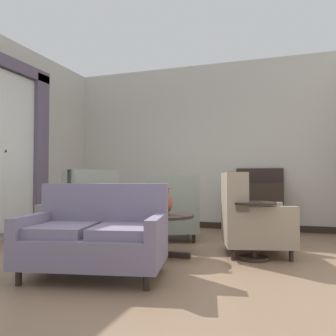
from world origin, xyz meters
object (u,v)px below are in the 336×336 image
object	(u,v)px
side_table	(254,225)
sideboard	(259,204)
armchair_beside_settee	(171,213)
armchair_far_left	(82,216)
coffee_table	(163,223)
porcelain_vase	(166,202)
armchair_foreground_right	(250,220)
settee	(96,237)

from	to	relation	value
side_table	sideboard	size ratio (longest dim) A/B	0.59
armchair_beside_settee	armchair_far_left	distance (m)	1.43
sideboard	armchair_far_left	bearing A→B (deg)	-135.33
armchair_far_left	coffee_table	bearing A→B (deg)	99.60
porcelain_vase	armchair_foreground_right	world-z (taller)	armchair_foreground_right
settee	armchair_far_left	xyz separation A→B (m)	(-0.92, 1.19, 0.06)
side_table	sideboard	bearing A→B (deg)	91.93
coffee_table	armchair_foreground_right	world-z (taller)	armchair_foreground_right
coffee_table	armchair_beside_settee	distance (m)	1.21
porcelain_vase	sideboard	distance (m)	2.65
armchair_foreground_right	sideboard	world-z (taller)	sideboard
armchair_far_left	sideboard	bearing A→B (deg)	151.69
armchair_beside_settee	side_table	distance (m)	1.69
armchair_far_left	side_table	world-z (taller)	armchair_far_left
porcelain_vase	armchair_foreground_right	size ratio (longest dim) A/B	0.32
settee	armchair_far_left	world-z (taller)	armchair_far_left
coffee_table	armchair_beside_settee	bearing A→B (deg)	102.94
coffee_table	porcelain_vase	world-z (taller)	porcelain_vase
armchair_foreground_right	porcelain_vase	bearing A→B (deg)	102.21
coffee_table	settee	xyz separation A→B (m)	(-0.36, -1.03, -0.03)
settee	sideboard	xyz separation A→B (m)	(1.39, 3.48, 0.13)
settee	armchair_foreground_right	bearing A→B (deg)	35.84
side_table	sideboard	xyz separation A→B (m)	(-0.08, 2.26, 0.09)
armchair_beside_settee	coffee_table	bearing A→B (deg)	81.19
coffee_table	side_table	world-z (taller)	side_table
armchair_beside_settee	armchair_far_left	world-z (taller)	armchair_far_left
armchair_far_left	side_table	distance (m)	2.39
coffee_table	armchair_far_left	bearing A→B (deg)	172.59
settee	side_table	world-z (taller)	settee
coffee_table	armchair_far_left	world-z (taller)	armchair_far_left
porcelain_vase	side_table	distance (m)	1.11
coffee_table	side_table	distance (m)	1.12
armchair_far_left	porcelain_vase	bearing A→B (deg)	99.50
armchair_beside_settee	side_table	size ratio (longest dim) A/B	1.65
armchair_beside_settee	sideboard	bearing A→B (deg)	-157.30
side_table	sideboard	world-z (taller)	sideboard
porcelain_vase	side_table	world-z (taller)	porcelain_vase
porcelain_vase	armchair_foreground_right	xyz separation A→B (m)	(0.98, 0.49, -0.24)
armchair_beside_settee	sideboard	distance (m)	1.82
armchair_foreground_right	sideboard	distance (m)	1.97
sideboard	porcelain_vase	bearing A→B (deg)	-111.73
coffee_table	sideboard	bearing A→B (deg)	67.23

